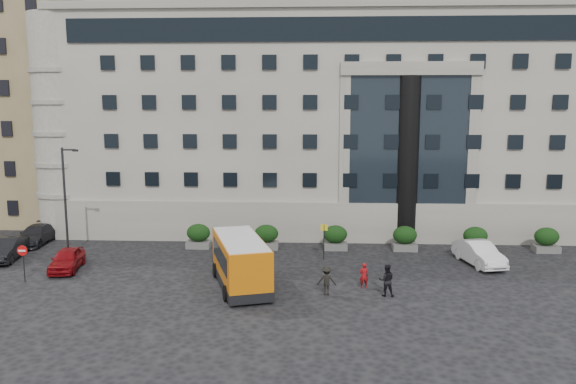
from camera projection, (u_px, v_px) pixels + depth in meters
name	position (u px, v px, depth m)	size (l,w,h in m)	color
ground	(237.00, 280.00, 34.96)	(120.00, 120.00, 0.00)	black
civic_building	(327.00, 123.00, 55.00)	(44.00, 24.00, 18.00)	gray
entrance_column	(407.00, 161.00, 43.56)	(1.80, 1.80, 13.00)	black
apartment_near	(17.00, 113.00, 54.29)	(14.00, 14.00, 20.00)	olive
apartment_far	(68.00, 103.00, 72.04)	(13.00, 13.00, 22.00)	brown
hedge_a	(198.00, 236.00, 42.71)	(1.80, 1.26, 1.84)	#565654
hedge_b	(266.00, 237.00, 42.46)	(1.80, 1.26, 1.84)	#565654
hedge_c	(335.00, 237.00, 42.22)	(1.80, 1.26, 1.84)	#565654
hedge_d	(405.00, 238.00, 41.97)	(1.80, 1.26, 1.84)	#565654
hedge_e	(475.00, 239.00, 41.73)	(1.80, 1.26, 1.84)	#565654
hedge_f	(546.00, 240.00, 41.48)	(1.80, 1.26, 1.84)	#565654
street_lamp	(66.00, 201.00, 37.81)	(1.16, 0.18, 8.00)	#262628
bus_stop_sign	(324.00, 235.00, 39.37)	(0.50, 0.08, 2.52)	#262628
no_entry_sign	(23.00, 256.00, 34.29)	(0.64, 0.16, 2.32)	#262628
minibus	(241.00, 260.00, 33.42)	(4.49, 7.57, 2.99)	#CF6509
red_truck	(77.00, 207.00, 52.73)	(2.73, 4.91, 2.51)	maroon
parked_car_a	(67.00, 259.00, 37.01)	(1.69, 4.20, 1.43)	maroon
parked_car_b	(7.00, 249.00, 39.42)	(1.60, 4.60, 1.52)	black
parked_car_c	(36.00, 235.00, 43.95)	(2.01, 4.95, 1.44)	black
parked_car_d	(136.00, 216.00, 51.17)	(2.36, 5.12, 1.42)	black
white_taxi	(479.00, 253.00, 38.18)	(1.69, 4.84, 1.60)	white
pedestrian_a	(364.00, 276.00, 33.31)	(0.56, 0.37, 1.54)	maroon
pedestrian_b	(387.00, 280.00, 31.92)	(0.90, 0.70, 1.85)	black
pedestrian_c	(327.00, 280.00, 32.17)	(1.09, 0.62, 1.68)	black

